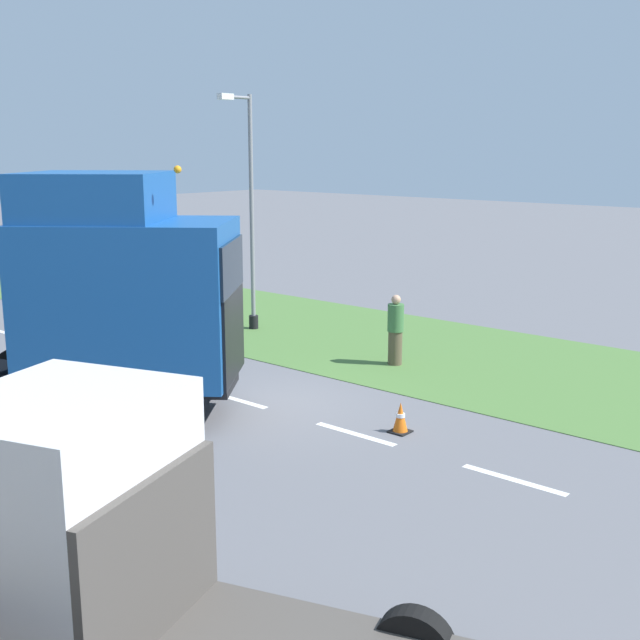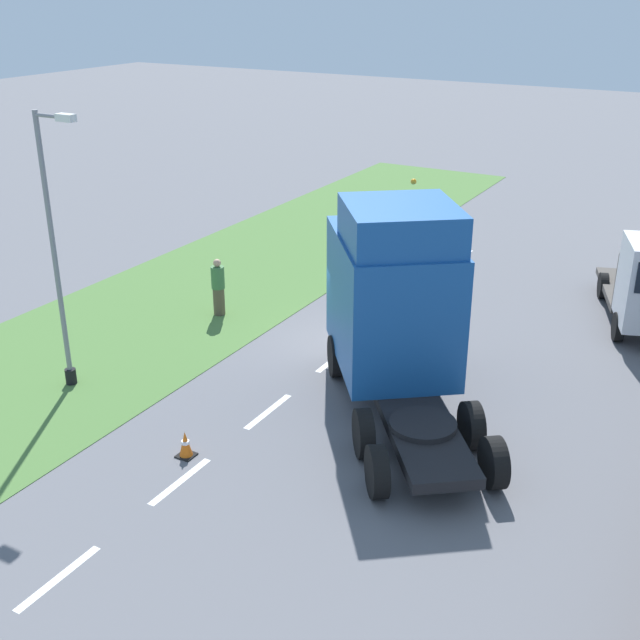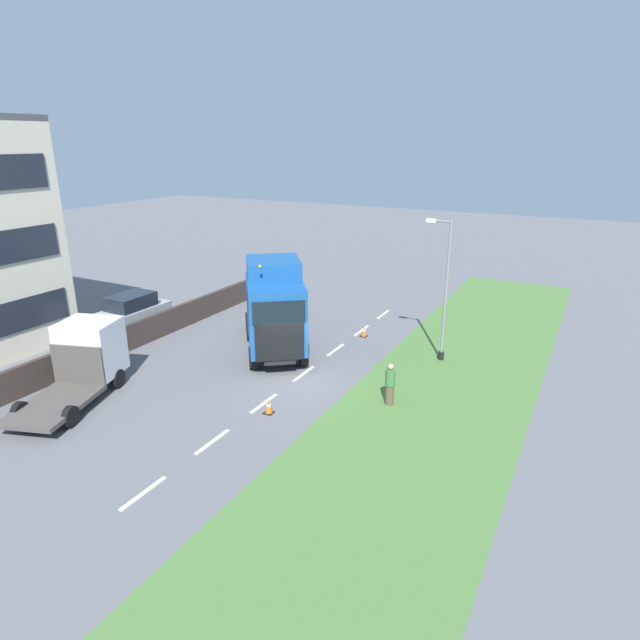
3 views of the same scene
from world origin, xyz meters
TOP-DOWN VIEW (x-y plane):
  - ground_plane at (0.00, 0.00)m, footprint 120.00×120.00m
  - grass_verge at (-6.00, 0.00)m, footprint 7.00×44.00m
  - lane_markings at (0.00, -0.70)m, footprint 0.16×21.00m
  - lorry_cab at (2.09, -1.72)m, footprint 6.10×6.91m
  - flatbed_truck at (7.03, 4.87)m, footprint 3.80×5.89m
  - lamp_post at (-4.84, -5.12)m, footprint 1.25×0.27m
  - pedestrian at (-4.41, 0.27)m, footprint 0.39×0.39m
  - traffic_cone_lead at (-0.47, -6.31)m, footprint 0.36×0.36m
  - traffic_cone_trailing at (-0.61, 3.08)m, footprint 0.36×0.36m

SIDE VIEW (x-z plane):
  - ground_plane at x=0.00m, z-range 0.00..0.00m
  - lane_markings at x=0.00m, z-range 0.00..0.00m
  - grass_verge at x=-6.00m, z-range 0.00..0.01m
  - traffic_cone_lead at x=-0.47m, z-range -0.01..0.57m
  - traffic_cone_trailing at x=-0.61m, z-range -0.01..0.57m
  - pedestrian at x=-4.41m, z-range -0.02..1.71m
  - flatbed_truck at x=7.03m, z-range 0.07..2.94m
  - lorry_cab at x=2.09m, z-range -0.06..4.80m
  - lamp_post at x=-4.84m, z-range -0.15..6.43m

